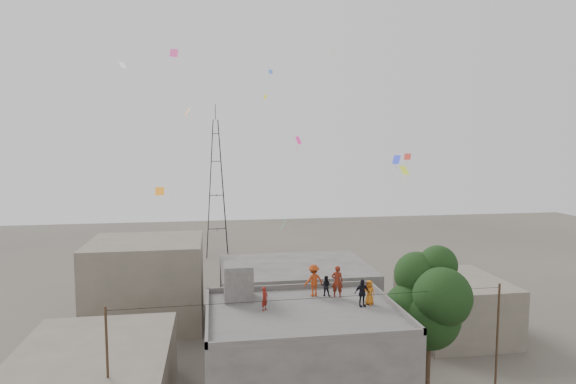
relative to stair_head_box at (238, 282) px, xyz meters
The scene contains 17 objects.
main_building 5.78m from the stair_head_box, 39.09° to the right, with size 10.00×8.00×6.10m.
parapet 4.21m from the stair_head_box, 39.09° to the right, with size 10.00×8.00×0.30m.
stair_head_box is the anchor object (origin of this frame).
neighbor_west 9.34m from the stair_head_box, behind, with size 8.00×10.00×4.00m, color #635D4E.
neighbor_north 13.35m from the stair_head_box, 65.48° to the left, with size 12.00×9.00×5.00m, color #4E4C49.
neighbor_northwest 15.45m from the stair_head_box, 116.91° to the left, with size 9.00×8.00×7.00m, color #635D4E.
neighbor_east 19.35m from the stair_head_box, 23.28° to the left, with size 7.00×8.00×4.40m, color #635D4E.
tree 10.80m from the stair_head_box, 10.74° to the right, with size 4.90×4.60×9.10m.
utility_line 6.26m from the stair_head_box, 46.14° to the right, with size 20.12×0.62×7.40m.
transmission_tower 37.46m from the stair_head_box, 91.23° to the left, with size 2.97×2.97×20.01m.
person_red_adult 5.62m from the stair_head_box, ahead, with size 0.66×0.44×1.82m, color maroon.
person_orange_child 7.30m from the stair_head_box, 16.47° to the right, with size 0.66×0.43×1.34m, color #C26416.
person_dark_child 5.02m from the stair_head_box, ahead, with size 0.57×0.45×1.18m, color black.
person_dark_adult 6.90m from the stair_head_box, 19.59° to the right, with size 0.87×0.36×1.48m, color black.
person_orange_adult 4.31m from the stair_head_box, ahead, with size 1.18×0.68×1.83m, color #9D3512.
person_red_child 2.47m from the stair_head_box, 58.85° to the right, with size 0.46×0.30×1.26m, color maroon.
kites 9.81m from the stair_head_box, 47.64° to the left, with size 20.14×15.88×12.33m.
Camera 1 is at (-4.59, -23.93, 14.78)m, focal length 30.00 mm.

